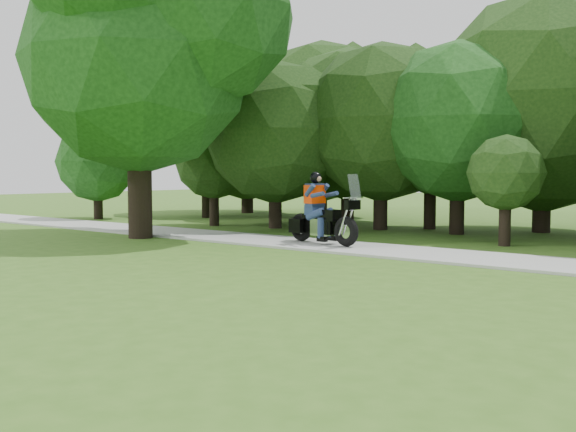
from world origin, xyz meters
The scene contains 4 objects.
ground centered at (0.00, 0.00, 0.00)m, with size 100.00×100.00×0.00m, color #39651C.
walkway centered at (0.00, 8.00, 0.03)m, with size 60.00×2.20×0.06m, color #ACACA7.
big_tree_west centered at (-10.54, 6.85, 5.76)m, with size 8.64×6.56×9.96m.
touring_motorcycle centered at (-5.38, 8.07, 0.72)m, with size 2.38×1.02×1.82m.
Camera 1 is at (4.09, -5.14, 1.85)m, focal length 40.00 mm.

